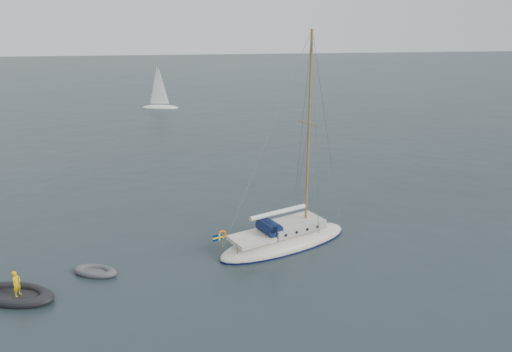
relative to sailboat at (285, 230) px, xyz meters
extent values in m
plane|color=black|center=(-2.77, -0.15, -1.02)|extent=(300.00, 300.00, 0.00)
ellipsoid|color=beige|center=(0.00, 0.00, -0.87)|extent=(8.98, 2.79, 1.50)
cube|color=beige|center=(0.70, 0.00, 0.16)|extent=(3.59, 1.90, 0.55)
cube|color=beige|center=(-2.40, 0.00, 0.00)|extent=(2.39, 1.90, 0.25)
cylinder|color=#0E1A3C|center=(-1.15, 0.00, 0.43)|extent=(0.96, 1.65, 0.96)
cube|color=#0E1A3C|center=(-1.35, 0.00, 0.63)|extent=(0.45, 1.65, 0.40)
cylinder|color=olive|center=(1.59, 0.00, 5.86)|extent=(0.15, 0.15, 11.97)
cylinder|color=olive|center=(1.59, 0.00, 6.46)|extent=(0.05, 2.19, 0.05)
cylinder|color=olive|center=(-0.50, 0.00, 1.23)|extent=(4.19, 0.10, 0.10)
cylinder|color=white|center=(-0.50, 0.00, 1.28)|extent=(3.90, 0.28, 0.28)
cylinder|color=gray|center=(-3.99, 0.00, 0.43)|extent=(0.04, 2.19, 0.04)
torus|color=orange|center=(-4.04, 0.60, 0.43)|extent=(0.54, 0.10, 0.54)
cylinder|color=olive|center=(-4.34, 0.00, 0.33)|extent=(0.03, 0.03, 0.90)
cube|color=#00185B|center=(-4.64, 0.00, 0.63)|extent=(0.60, 0.02, 0.38)
cube|color=#FFF601|center=(-4.64, 0.00, 0.63)|extent=(0.62, 0.03, 0.09)
cube|color=#FFF601|center=(-4.53, 0.00, 0.63)|extent=(0.09, 0.03, 0.40)
cylinder|color=black|center=(-0.60, 0.96, 0.16)|extent=(0.18, 0.06, 0.18)
cylinder|color=black|center=(-0.60, -0.96, 0.16)|extent=(0.18, 0.06, 0.18)
cylinder|color=black|center=(0.20, 0.96, 0.16)|extent=(0.18, 0.06, 0.18)
cylinder|color=black|center=(0.20, -0.96, 0.16)|extent=(0.18, 0.06, 0.18)
cylinder|color=black|center=(0.99, 0.96, 0.16)|extent=(0.18, 0.06, 0.18)
cylinder|color=black|center=(0.99, -0.96, 0.16)|extent=(0.18, 0.06, 0.18)
cylinder|color=black|center=(1.79, 0.96, 0.16)|extent=(0.18, 0.06, 0.18)
cylinder|color=black|center=(1.79, -0.96, 0.16)|extent=(0.18, 0.06, 0.18)
cube|color=#4F5055|center=(-11.04, -2.15, -0.91)|extent=(1.56, 0.64, 0.09)
cube|color=black|center=(-14.64, -4.18, -0.86)|extent=(2.67, 1.11, 0.13)
imported|color=yellow|center=(-14.42, -4.18, -0.13)|extent=(0.35, 0.52, 1.37)
ellipsoid|color=white|center=(-9.78, 48.50, -0.97)|extent=(5.49, 1.83, 0.91)
cylinder|color=gray|center=(-9.78, 48.50, 2.64)|extent=(0.09, 0.09, 6.40)
cone|color=white|center=(-9.82, 48.50, 2.64)|extent=(2.93, 2.93, 5.95)
camera|label=1|loc=(-5.58, -27.60, 12.71)|focal=35.00mm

